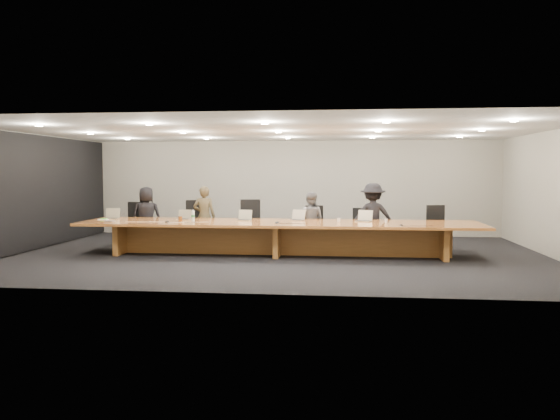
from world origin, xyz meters
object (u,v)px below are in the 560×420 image
(paper_cup_near, at_px, (339,220))
(mic_center, at_px, (277,222))
(chair_mid_left, at_px, (251,223))
(paper_cup_far, at_px, (386,221))
(chair_right, at_px, (359,228))
(laptop_c, at_px, (244,215))
(person_d, at_px, (373,216))
(mic_right, at_px, (401,225))
(laptop_b, at_px, (183,215))
(laptop_e, at_px, (364,216))
(chair_mid_right, at_px, (316,227))
(chair_far_left, at_px, (131,223))
(person_c, at_px, (310,220))
(person_b, at_px, (204,216))
(water_bottle, at_px, (193,216))
(laptop_a, at_px, (111,213))
(laptop_d, at_px, (296,215))
(conference_table, at_px, (279,232))
(chair_far_right, at_px, (439,227))
(amber_mug, at_px, (180,219))
(mic_left, at_px, (167,222))
(chair_left, at_px, (195,223))
(av_box, at_px, (110,221))
(person_a, at_px, (147,216))

(paper_cup_near, bearing_deg, mic_center, -161.25)
(chair_mid_left, xyz_separation_m, paper_cup_far, (3.26, -1.19, 0.19))
(chair_right, height_order, laptop_c, same)
(chair_mid_left, bearing_deg, person_d, -12.53)
(mic_center, relative_size, mic_right, 1.29)
(laptop_b, height_order, laptop_e, laptop_e)
(chair_mid_right, distance_m, laptop_b, 3.23)
(chair_far_left, height_order, person_c, person_c)
(person_c, bearing_deg, person_b, 10.30)
(chair_mid_left, xyz_separation_m, mic_right, (3.52, -1.79, 0.16))
(chair_far_left, distance_m, paper_cup_near, 5.48)
(water_bottle, bearing_deg, chair_mid_left, 48.65)
(laptop_a, bearing_deg, mic_center, -11.47)
(laptop_e, bearing_deg, chair_far_left, -168.19)
(laptop_d, height_order, water_bottle, laptop_d)
(conference_table, distance_m, mic_right, 2.73)
(chair_far_right, xyz_separation_m, person_b, (-5.79, -0.15, 0.22))
(water_bottle, bearing_deg, conference_table, 0.76)
(amber_mug, bearing_deg, laptop_e, 4.51)
(water_bottle, relative_size, mic_center, 1.75)
(laptop_b, bearing_deg, laptop_e, 1.23)
(paper_cup_far, height_order, mic_center, paper_cup_far)
(conference_table, bearing_deg, person_b, 149.74)
(chair_far_right, bearing_deg, laptop_e, -164.70)
(chair_far_right, height_order, person_b, person_b)
(paper_cup_near, distance_m, mic_left, 3.87)
(laptop_a, xyz_separation_m, water_bottle, (2.11, -0.34, -0.01))
(chair_right, distance_m, water_bottle, 4.07)
(water_bottle, height_order, paper_cup_near, water_bottle)
(person_c, relative_size, water_bottle, 5.81)
(chair_far_right, bearing_deg, chair_right, 167.59)
(conference_table, bearing_deg, person_c, 59.45)
(laptop_a, height_order, laptop_d, laptop_a)
(chair_left, height_order, laptop_c, chair_left)
(laptop_b, distance_m, laptop_d, 2.69)
(laptop_c, height_order, paper_cup_far, laptop_c)
(chair_far_left, relative_size, water_bottle, 4.67)
(chair_far_right, distance_m, amber_mug, 6.21)
(chair_right, distance_m, person_c, 1.22)
(chair_mid_right, distance_m, laptop_e, 1.45)
(person_b, relative_size, laptop_a, 4.50)
(laptop_e, bearing_deg, laptop_b, -158.74)
(water_bottle, relative_size, av_box, 1.17)
(paper_cup_near, distance_m, paper_cup_far, 1.05)
(mic_right, bearing_deg, laptop_c, 166.89)
(person_a, relative_size, laptop_b, 4.90)
(laptop_d, height_order, paper_cup_near, laptop_d)
(chair_left, relative_size, water_bottle, 4.94)
(paper_cup_near, bearing_deg, person_d, 51.14)
(av_box, bearing_deg, amber_mug, 17.63)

